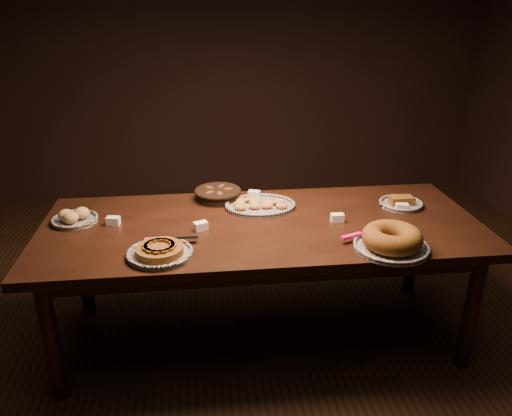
{
  "coord_description": "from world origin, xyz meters",
  "views": [
    {
      "loc": [
        -0.32,
        -2.47,
        1.88
      ],
      "look_at": [
        -0.03,
        0.05,
        0.82
      ],
      "focal_mm": 35.0,
      "sensor_mm": 36.0,
      "label": 1
    }
  ],
  "objects": [
    {
      "name": "tent_cards",
      "position": [
        0.02,
        0.09,
        0.77
      ],
      "size": [
        1.71,
        0.5,
        0.04
      ],
      "color": "white",
      "rests_on": "buffet_table"
    },
    {
      "name": "ground",
      "position": [
        0.0,
        0.0,
        0.0
      ],
      "size": [
        5.0,
        5.0,
        0.0
      ],
      "primitive_type": "plane",
      "color": "black",
      "rests_on": "ground"
    },
    {
      "name": "apple_tart_plate",
      "position": [
        -0.53,
        -0.32,
        0.77
      ],
      "size": [
        0.34,
        0.32,
        0.06
      ],
      "rotation": [
        0.0,
        0.0,
        -0.11
      ],
      "color": "white",
      "rests_on": "buffet_table"
    },
    {
      "name": "croissant_basket",
      "position": [
        -0.22,
        0.38,
        0.79
      ],
      "size": [
        0.29,
        0.29,
        0.07
      ],
      "rotation": [
        0.0,
        0.0,
        -0.11
      ],
      "color": "black",
      "rests_on": "buffet_table"
    },
    {
      "name": "loaf_plate",
      "position": [
        0.85,
        0.15,
        0.77
      ],
      "size": [
        0.25,
        0.25,
        0.06
      ],
      "rotation": [
        0.0,
        0.0,
        -0.01
      ],
      "color": "black",
      "rests_on": "buffet_table"
    },
    {
      "name": "bundt_cake_plate",
      "position": [
        0.59,
        -0.38,
        0.8
      ],
      "size": [
        0.41,
        0.38,
        0.11
      ],
      "rotation": [
        0.0,
        0.0,
        -0.01
      ],
      "color": "black",
      "rests_on": "buffet_table"
    },
    {
      "name": "madeleine_platter",
      "position": [
        0.01,
        0.22,
        0.77
      ],
      "size": [
        0.41,
        0.33,
        0.05
      ],
      "rotation": [
        0.0,
        0.0,
        -0.3
      ],
      "color": "black",
      "rests_on": "buffet_table"
    },
    {
      "name": "bread_roll_plate",
      "position": [
        -1.02,
        0.13,
        0.78
      ],
      "size": [
        0.25,
        0.25,
        0.08
      ],
      "rotation": [
        0.0,
        0.0,
        0.18
      ],
      "color": "white",
      "rests_on": "buffet_table"
    },
    {
      "name": "buffet_table",
      "position": [
        0.0,
        0.0,
        0.68
      ],
      "size": [
        2.4,
        1.0,
        0.75
      ],
      "color": "black",
      "rests_on": "ground"
    }
  ]
}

